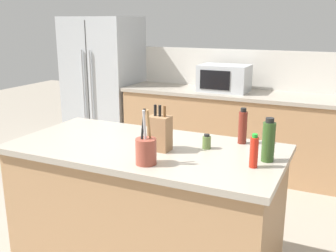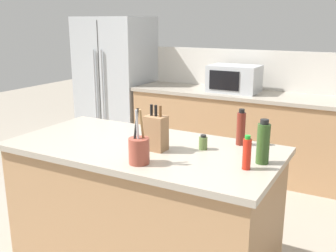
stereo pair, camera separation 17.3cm
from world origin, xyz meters
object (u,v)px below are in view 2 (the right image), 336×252
refrigerator (116,84)px  vinegar_bottle (241,128)px  olive_oil_bottle (263,143)px  spice_jar_oregano (203,143)px  hot_sauce_bottle (247,153)px  utensil_crock (139,150)px  microwave (234,79)px  knife_block (156,133)px

refrigerator → vinegar_bottle: size_ratio=7.40×
olive_oil_bottle → spice_jar_oregano: bearing=170.4°
refrigerator → olive_oil_bottle: 3.43m
refrigerator → hot_sauce_bottle: refrigerator is taller
utensil_crock → vinegar_bottle: (0.39, 0.62, 0.03)m
microwave → hot_sauce_bottle: microwave is taller
microwave → vinegar_bottle: bearing=-69.2°
knife_block → hot_sauce_bottle: size_ratio=1.50×
spice_jar_oregano → olive_oil_bottle: 0.41m
microwave → utensil_crock: (0.32, -2.49, -0.07)m
spice_jar_oregano → hot_sauce_bottle: hot_sauce_bottle is taller
microwave → spice_jar_oregano: (0.53, -2.08, -0.11)m
utensil_crock → spice_jar_oregano: 0.47m
microwave → olive_oil_bottle: (0.93, -2.15, -0.03)m
refrigerator → spice_jar_oregano: bearing=-43.7°
microwave → utensil_crock: bearing=-82.8°
knife_block → spice_jar_oregano: (0.26, 0.15, -0.07)m
knife_block → hot_sauce_bottle: bearing=-2.4°
knife_block → utensil_crock: bearing=-79.4°
microwave → olive_oil_bottle: 2.34m
vinegar_bottle → hot_sauce_bottle: 0.44m
refrigerator → vinegar_bottle: (2.40, -1.92, 0.16)m
refrigerator → utensil_crock: refrigerator is taller
vinegar_bottle → spice_jar_oregano: vinegar_bottle is taller
microwave → utensil_crock: 2.51m
microwave → spice_jar_oregano: microwave is taller
refrigerator → olive_oil_bottle: refrigerator is taller
spice_jar_oregano → knife_block: bearing=-148.9°
knife_block → vinegar_bottle: bearing=42.1°
spice_jar_oregano → olive_oil_bottle: olive_oil_bottle is taller
utensil_crock → olive_oil_bottle: 0.71m
refrigerator → knife_block: bearing=-49.2°
knife_block → hot_sauce_bottle: knife_block is taller
vinegar_bottle → olive_oil_bottle: (0.22, -0.27, 0.01)m
microwave → olive_oil_bottle: microwave is taller
utensil_crock → vinegar_bottle: size_ratio=1.33×
spice_jar_oregano → microwave: bearing=104.4°
knife_block → utensil_crock: utensil_crock is taller
refrigerator → olive_oil_bottle: size_ratio=6.87×
hot_sauce_bottle → olive_oil_bottle: bearing=69.4°
knife_block → vinegar_bottle: knife_block is taller
refrigerator → olive_oil_bottle: (2.63, -2.20, 0.17)m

